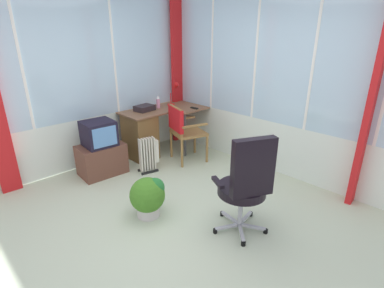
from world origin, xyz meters
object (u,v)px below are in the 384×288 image
(desk_lamp, at_px, (176,90))
(wooden_armchair, at_px, (182,127))
(paper_tray, at_px, (145,108))
(space_heater, at_px, (149,155))
(spray_bottle, at_px, (158,102))
(potted_plant, at_px, (148,196))
(desk, at_px, (143,133))
(tv_remote, at_px, (194,108))
(tv_on_stand, at_px, (101,151))
(office_chair, at_px, (247,182))

(desk_lamp, distance_m, wooden_armchair, 0.87)
(paper_tray, distance_m, space_heater, 0.90)
(space_heater, bearing_deg, spray_bottle, 41.69)
(spray_bottle, bearing_deg, potted_plant, -131.70)
(desk, relative_size, space_heater, 2.55)
(paper_tray, bearing_deg, tv_remote, -34.89)
(paper_tray, bearing_deg, wooden_armchair, -71.74)
(spray_bottle, bearing_deg, space_heater, -138.31)
(potted_plant, bearing_deg, wooden_armchair, 33.76)
(tv_on_stand, distance_m, space_heater, 0.70)
(tv_remote, height_order, potted_plant, tv_remote)
(desk, xyz_separation_m, paper_tray, (0.11, 0.07, 0.39))
(desk, relative_size, paper_tray, 4.54)
(spray_bottle, distance_m, office_chair, 2.62)
(paper_tray, xyz_separation_m, potted_plant, (-1.08, -1.54, -0.55))
(paper_tray, distance_m, office_chair, 2.55)
(tv_remote, xyz_separation_m, office_chair, (-1.25, -2.00, -0.16))
(desk_lamp, bearing_deg, tv_remote, -84.63)
(wooden_armchair, bearing_deg, desk_lamp, 55.38)
(tv_remote, height_order, space_heater, tv_remote)
(space_heater, bearing_deg, tv_on_stand, 142.15)
(office_chair, distance_m, tv_on_stand, 2.35)
(desk, relative_size, wooden_armchair, 1.49)
(wooden_armchair, relative_size, potted_plant, 1.95)
(space_heater, height_order, potted_plant, space_heater)
(office_chair, relative_size, tv_on_stand, 1.35)
(desk_lamp, relative_size, paper_tray, 1.37)
(desk, xyz_separation_m, spray_bottle, (0.39, 0.06, 0.45))
(office_chair, xyz_separation_m, tv_on_stand, (-0.37, 2.30, -0.25))
(desk_lamp, xyz_separation_m, space_heater, (-1.03, -0.55, -0.76))
(desk_lamp, relative_size, office_chair, 0.38)
(desk, xyz_separation_m, desk_lamp, (0.75, 0.02, 0.62))
(desk, distance_m, spray_bottle, 0.60)
(paper_tray, distance_m, tv_on_stand, 1.05)
(tv_on_stand, height_order, space_heater, tv_on_stand)
(tv_remote, height_order, wooden_armchair, wooden_armchair)
(spray_bottle, xyz_separation_m, space_heater, (-0.67, -0.59, -0.59))
(spray_bottle, xyz_separation_m, tv_on_stand, (-1.21, -0.17, -0.51))
(wooden_armchair, height_order, tv_on_stand, wooden_armchair)
(space_heater, bearing_deg, tv_remote, 6.73)
(tv_remote, distance_m, space_heater, 1.19)
(spray_bottle, bearing_deg, wooden_armchair, -95.12)
(desk, xyz_separation_m, potted_plant, (-0.97, -1.47, -0.15))
(wooden_armchair, xyz_separation_m, potted_plant, (-1.30, -0.87, -0.33))
(spray_bottle, distance_m, wooden_armchair, 0.71)
(spray_bottle, relative_size, potted_plant, 0.46)
(tv_remote, bearing_deg, office_chair, -124.56)
(spray_bottle, height_order, wooden_armchair, spray_bottle)
(space_heater, bearing_deg, desk_lamp, 28.16)
(spray_bottle, distance_m, potted_plant, 2.13)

